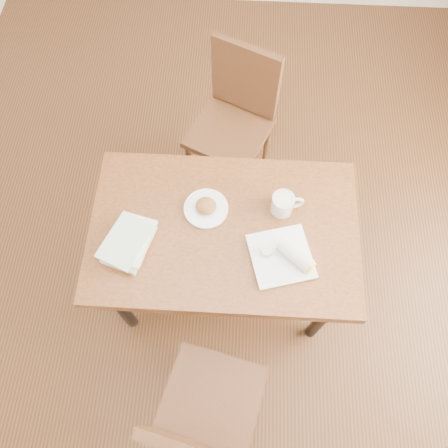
# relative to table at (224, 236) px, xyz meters

# --- Properties ---
(ground) EXTENTS (4.00, 5.00, 0.01)m
(ground) POSITION_rel_table_xyz_m (0.00, 0.00, -0.67)
(ground) COLOR #472814
(ground) RESTS_ON ground
(room_walls) EXTENTS (4.02, 5.02, 2.80)m
(room_walls) POSITION_rel_table_xyz_m (0.00, 0.00, 0.97)
(room_walls) COLOR silver
(room_walls) RESTS_ON ground
(table) EXTENTS (1.23, 0.77, 0.75)m
(table) POSITION_rel_table_xyz_m (0.00, 0.00, 0.00)
(table) COLOR brown
(table) RESTS_ON ground
(chair_near) EXTENTS (0.51, 0.51, 0.95)m
(chair_near) POSITION_rel_table_xyz_m (-0.04, -0.80, -0.12)
(chair_near) COLOR #442513
(chair_near) RESTS_ON ground
(chair_far) EXTENTS (0.56, 0.56, 0.95)m
(chair_far) POSITION_rel_table_xyz_m (0.02, 0.82, -0.12)
(chair_far) COLOR #4B2A15
(chair_far) RESTS_ON ground
(plate_scone) EXTENTS (0.21, 0.21, 0.07)m
(plate_scone) POSITION_rel_table_xyz_m (-0.09, 0.09, 0.11)
(plate_scone) COLOR white
(plate_scone) RESTS_ON table
(coffee_mug) EXTENTS (0.15, 0.10, 0.10)m
(coffee_mug) POSITION_rel_table_xyz_m (0.26, 0.12, 0.14)
(coffee_mug) COLOR white
(coffee_mug) RESTS_ON table
(plate_burrito) EXTENTS (0.32, 0.32, 0.09)m
(plate_burrito) POSITION_rel_table_xyz_m (0.28, -0.13, 0.11)
(plate_burrito) COLOR white
(plate_burrito) RESTS_ON table
(book_stack) EXTENTS (0.25, 0.29, 0.07)m
(book_stack) POSITION_rel_table_xyz_m (-0.41, -0.10, 0.12)
(book_stack) COLOR white
(book_stack) RESTS_ON table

